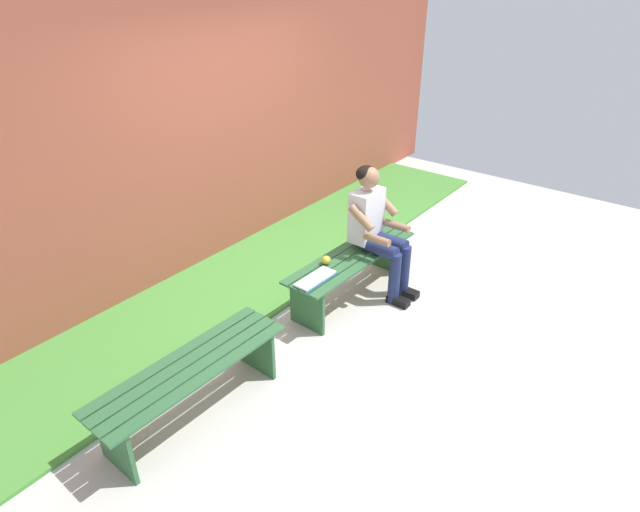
# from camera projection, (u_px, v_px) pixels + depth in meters

# --- Properties ---
(ground_plane) EXTENTS (10.00, 7.00, 0.04)m
(ground_plane) POSITION_uv_depth(u_px,v_px,m) (385.00, 399.00, 4.08)
(ground_plane) COLOR beige
(grass_strip) EXTENTS (9.00, 1.62, 0.03)m
(grass_strip) POSITION_uv_depth(u_px,v_px,m) (194.00, 298.00, 5.22)
(grass_strip) COLOR #478C38
(grass_strip) RESTS_ON ground
(brick_wall) EXTENTS (9.50, 0.24, 2.74)m
(brick_wall) POSITION_uv_depth(u_px,v_px,m) (176.00, 139.00, 5.21)
(brick_wall) COLOR #9E4C38
(brick_wall) RESTS_ON ground
(bench_near) EXTENTS (1.56, 0.46, 0.46)m
(bench_near) POSITION_uv_depth(u_px,v_px,m) (352.00, 266.00, 5.12)
(bench_near) COLOR #2D6038
(bench_near) RESTS_ON ground
(bench_far) EXTENTS (1.50, 0.46, 0.46)m
(bench_far) POSITION_uv_depth(u_px,v_px,m) (192.00, 378.00, 3.76)
(bench_far) COLOR #2D6038
(bench_far) RESTS_ON ground
(person_seated) EXTENTS (0.50, 0.69, 1.26)m
(person_seated) POSITION_uv_depth(u_px,v_px,m) (377.00, 226.00, 5.06)
(person_seated) COLOR silver
(person_seated) RESTS_ON ground
(apple) EXTENTS (0.08, 0.08, 0.08)m
(apple) POSITION_uv_depth(u_px,v_px,m) (326.00, 260.00, 4.90)
(apple) COLOR gold
(apple) RESTS_ON bench_near
(book_open) EXTENTS (0.42, 0.17, 0.02)m
(book_open) POSITION_uv_depth(u_px,v_px,m) (315.00, 279.00, 4.67)
(book_open) COLOR white
(book_open) RESTS_ON bench_near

